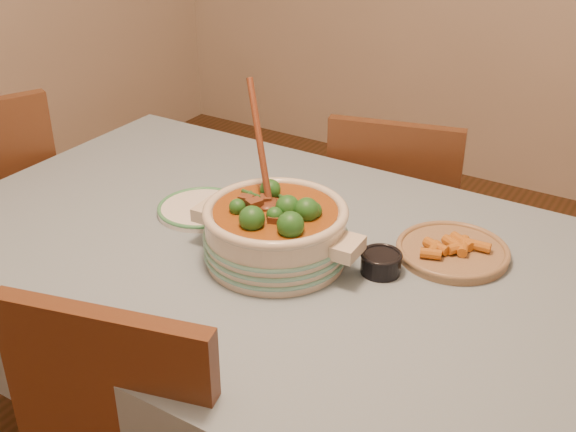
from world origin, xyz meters
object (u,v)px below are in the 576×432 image
object	(u,v)px
white_plate	(201,208)
chair_far	(394,220)
dining_table	(268,281)
stew_casserole	(275,228)
fried_plate	(453,249)
condiment_bowl	(381,261)

from	to	relation	value
white_plate	chair_far	distance (m)	0.77
dining_table	stew_casserole	size ratio (longest dim) A/B	4.11
white_plate	fried_plate	xyz separation A→B (m)	(0.62, 0.13, 0.01)
white_plate	stew_casserole	bearing A→B (deg)	-17.89
condiment_bowl	fried_plate	distance (m)	0.19
fried_plate	chair_far	xyz separation A→B (m)	(-0.37, 0.54, -0.28)
white_plate	chair_far	bearing A→B (deg)	69.86
dining_table	white_plate	world-z (taller)	white_plate
white_plate	condiment_bowl	bearing A→B (deg)	-1.84
stew_casserole	chair_far	bearing A→B (deg)	92.72
dining_table	stew_casserole	distance (m)	0.18
stew_casserole	condiment_bowl	xyz separation A→B (m)	(0.23, 0.08, -0.05)
condiment_bowl	chair_far	world-z (taller)	chair_far
dining_table	condiment_bowl	xyz separation A→B (m)	(0.27, 0.05, 0.12)
stew_casserole	condiment_bowl	world-z (taller)	stew_casserole
dining_table	stew_casserole	xyz separation A→B (m)	(0.04, -0.03, 0.17)
stew_casserole	white_plate	xyz separation A→B (m)	(-0.29, 0.09, -0.07)
dining_table	condiment_bowl	size ratio (longest dim) A/B	16.75
dining_table	chair_far	world-z (taller)	chair_far
dining_table	stew_casserole	world-z (taller)	stew_casserole
white_plate	condiment_bowl	distance (m)	0.51
stew_casserole	chair_far	size ratio (longest dim) A/B	0.47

